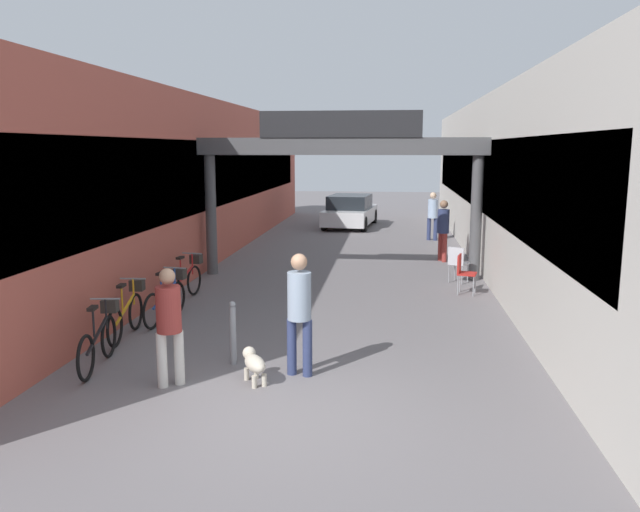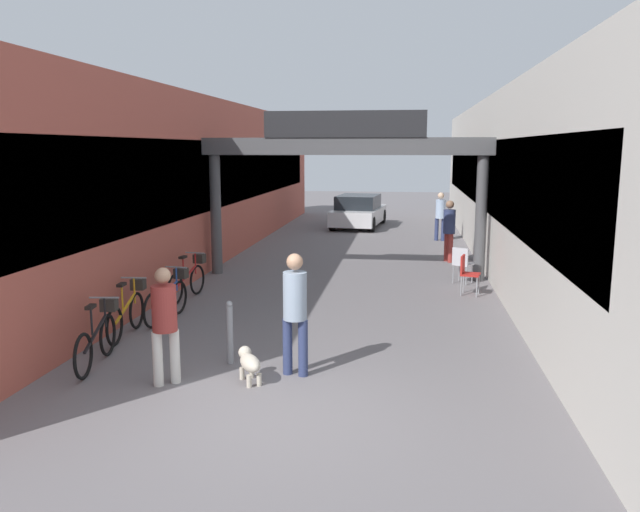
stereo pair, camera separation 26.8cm
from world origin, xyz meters
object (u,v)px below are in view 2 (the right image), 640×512
(dog_on_leash, at_px, (249,362))
(bicycle_red_farthest, at_px, (189,279))
(bollard_post_metal, at_px, (230,332))
(parked_car_white, at_px, (359,211))
(bicycle_black_nearest, at_px, (98,336))
(cafe_chair_aluminium_farther, at_px, (462,262))
(pedestrian_with_dog, at_px, (295,306))
(bicycle_blue_third, at_px, (169,297))
(pedestrian_companion, at_px, (165,319))
(bicycle_orange_second, at_px, (128,311))
(pedestrian_elderly_walking, at_px, (440,213))
(cafe_chair_red_nearer, at_px, (467,271))
(pedestrian_carrying_crate, at_px, (449,227))

(dog_on_leash, relative_size, bicycle_red_farthest, 0.38)
(bollard_post_metal, distance_m, parked_car_white, 16.99)
(dog_on_leash, bearing_deg, parked_car_white, 89.52)
(bicycle_black_nearest, relative_size, cafe_chair_aluminium_farther, 1.89)
(dog_on_leash, distance_m, cafe_chair_aluminium_farther, 7.80)
(bicycle_red_farthest, relative_size, parked_car_white, 0.40)
(pedestrian_with_dog, distance_m, bollard_post_metal, 1.25)
(bicycle_blue_third, distance_m, bollard_post_metal, 2.92)
(pedestrian_companion, bearing_deg, bicycle_orange_second, 125.91)
(bicycle_blue_third, bearing_deg, pedestrian_companion, -69.14)
(pedestrian_elderly_walking, height_order, cafe_chair_red_nearer, pedestrian_elderly_walking)
(pedestrian_carrying_crate, height_order, parked_car_white, pedestrian_carrying_crate)
(bicycle_orange_second, distance_m, parked_car_white, 16.04)
(pedestrian_with_dog, height_order, bicycle_orange_second, pedestrian_with_dog)
(bicycle_black_nearest, xyz_separation_m, cafe_chair_red_nearer, (5.94, 5.43, 0.10))
(pedestrian_elderly_walking, relative_size, bicycle_red_farthest, 1.02)
(dog_on_leash, height_order, bicycle_orange_second, bicycle_orange_second)
(pedestrian_elderly_walking, bearing_deg, bicycle_orange_second, -115.93)
(pedestrian_with_dog, distance_m, pedestrian_companion, 1.81)
(pedestrian_with_dog, bearing_deg, cafe_chair_aluminium_farther, 66.48)
(dog_on_leash, bearing_deg, pedestrian_companion, -166.80)
(bicycle_blue_third, height_order, parked_car_white, parked_car_white)
(bicycle_orange_second, height_order, parked_car_white, parked_car_white)
(pedestrian_carrying_crate, xyz_separation_m, dog_on_leash, (-3.35, -9.94, -0.74))
(pedestrian_elderly_walking, distance_m, bollard_post_metal, 13.98)
(pedestrian_with_dog, bearing_deg, bicycle_blue_third, 138.34)
(pedestrian_carrying_crate, bearing_deg, pedestrian_with_dog, -106.03)
(bicycle_black_nearest, xyz_separation_m, cafe_chair_aluminium_farther, (5.93, 6.59, 0.10))
(bicycle_red_farthest, bearing_deg, pedestrian_carrying_crate, 42.12)
(bicycle_blue_third, bearing_deg, parked_car_white, 80.44)
(pedestrian_with_dog, relative_size, pedestrian_companion, 1.08)
(bicycle_orange_second, height_order, bicycle_red_farthest, same)
(pedestrian_carrying_crate, xyz_separation_m, bicycle_red_farthest, (-5.88, -5.32, -0.59))
(bollard_post_metal, bearing_deg, pedestrian_companion, -123.62)
(bicycle_black_nearest, relative_size, cafe_chair_red_nearer, 1.89)
(pedestrian_elderly_walking, xyz_separation_m, parked_car_white, (-3.17, 3.52, -0.34))
(cafe_chair_aluminium_farther, bearing_deg, pedestrian_carrying_crate, 92.50)
(dog_on_leash, relative_size, bicycle_black_nearest, 0.38)
(pedestrian_with_dog, height_order, pedestrian_companion, pedestrian_with_dog)
(bollard_post_metal, bearing_deg, cafe_chair_aluminium_farther, 57.78)
(pedestrian_elderly_walking, bearing_deg, bicycle_black_nearest, -112.70)
(pedestrian_carrying_crate, bearing_deg, dog_on_leash, -108.65)
(bicycle_red_farthest, xyz_separation_m, cafe_chair_red_nearer, (6.03, 1.20, 0.10))
(bicycle_black_nearest, bearing_deg, bicycle_blue_third, 87.52)
(dog_on_leash, bearing_deg, pedestrian_carrying_crate, 71.35)
(pedestrian_elderly_walking, bearing_deg, bicycle_blue_third, -116.75)
(pedestrian_companion, bearing_deg, bicycle_black_nearest, 154.08)
(bicycle_red_farthest, bearing_deg, bollard_post_metal, -62.33)
(pedestrian_carrying_crate, distance_m, pedestrian_elderly_walking, 4.21)
(cafe_chair_red_nearer, distance_m, parked_car_white, 12.32)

